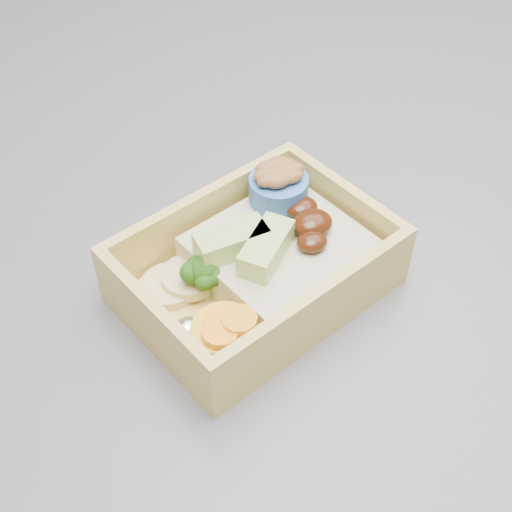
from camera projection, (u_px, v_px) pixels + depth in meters
name	position (u px, v px, depth m)	size (l,w,h in m)	color
ground	(316.00, 511.00, 1.34)	(3.50, 3.50, 0.00)	beige
island	(368.00, 427.00, 0.94)	(1.24, 0.84, 0.92)	brown
bento_box	(260.00, 262.00, 0.49)	(0.21, 0.18, 0.06)	#D0B055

